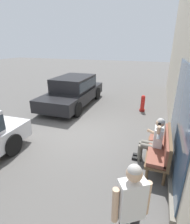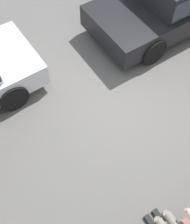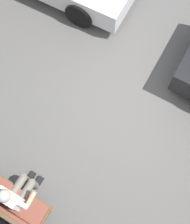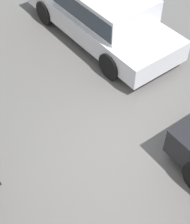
# 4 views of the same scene
# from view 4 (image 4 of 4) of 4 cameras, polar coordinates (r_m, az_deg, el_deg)

# --- Properties ---
(ground_plane) EXTENTS (60.00, 60.00, 0.00)m
(ground_plane) POSITION_cam_4_polar(r_m,az_deg,el_deg) (6.74, 4.06, -7.13)
(ground_plane) COLOR #565451
(parked_car_mid) EXTENTS (4.68, 1.95, 1.42)m
(parked_car_mid) POSITION_cam_4_polar(r_m,az_deg,el_deg) (9.03, 1.21, 16.26)
(parked_car_mid) COLOR silver
(parked_car_mid) RESTS_ON ground_plane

